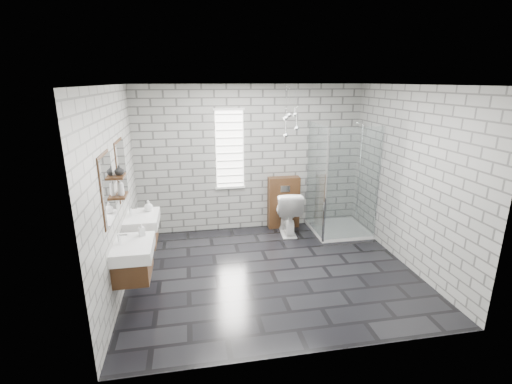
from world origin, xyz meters
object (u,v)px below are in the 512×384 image
object	(u,v)px
vanity_left	(130,250)
cistern_panel	(284,202)
shower_enclosure	(337,208)
vanity_right	(140,221)
toilet	(287,212)

from	to	relation	value
vanity_left	cistern_panel	bearing A→B (deg)	41.42
vanity_left	cistern_panel	size ratio (longest dim) A/B	1.57
shower_enclosure	vanity_right	bearing A→B (deg)	-168.14
toilet	vanity_left	bearing A→B (deg)	42.57
cistern_panel	toilet	world-z (taller)	cistern_panel
vanity_left	toilet	distance (m)	3.20
vanity_left	toilet	world-z (taller)	vanity_left
vanity_right	toilet	world-z (taller)	vanity_right
shower_enclosure	vanity_left	bearing A→B (deg)	-153.38
vanity_right	cistern_panel	distance (m)	2.82
vanity_right	shower_enclosure	size ratio (longest dim) A/B	0.77
shower_enclosure	toilet	bearing A→B (deg)	165.67
cistern_panel	shower_enclosure	size ratio (longest dim) A/B	0.49
vanity_right	shower_enclosure	world-z (taller)	shower_enclosure
cistern_panel	toilet	distance (m)	0.30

